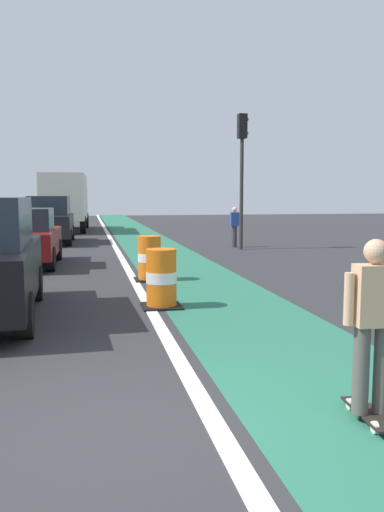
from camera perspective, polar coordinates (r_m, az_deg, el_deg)
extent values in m
plane|color=#2D2D30|center=(4.87, -8.30, -18.70)|extent=(100.00, 100.00, 0.00)
cube|color=#286B51|center=(16.73, -2.32, -0.49)|extent=(2.50, 80.00, 0.01)
cube|color=silver|center=(16.56, -7.45, -0.61)|extent=(0.20, 80.00, 0.01)
cube|color=black|center=(5.33, 18.73, -15.89)|extent=(0.28, 0.81, 0.02)
cylinder|color=silver|center=(5.09, 19.24, -17.17)|extent=(0.05, 0.11, 0.11)
cylinder|color=silver|center=(5.58, 18.26, -14.96)|extent=(0.05, 0.11, 0.11)
cylinder|color=silver|center=(5.52, 16.76, -15.15)|extent=(0.05, 0.11, 0.11)
cylinder|color=#514C47|center=(5.23, 19.91, -11.46)|extent=(0.15, 0.15, 0.82)
cylinder|color=#514C47|center=(5.14, 17.89, -11.69)|extent=(0.15, 0.15, 0.82)
cube|color=tan|center=(5.01, 19.20, -4.05)|extent=(0.37, 0.25, 0.56)
cylinder|color=tan|center=(4.92, 16.68, -4.50)|extent=(0.09, 0.09, 0.48)
sphere|color=tan|center=(4.96, 19.38, 0.50)|extent=(0.22, 0.22, 0.22)
cylinder|color=black|center=(10.85, -16.71, -2.87)|extent=(0.30, 0.69, 0.68)
cylinder|color=black|center=(8.05, -17.86, -6.15)|extent=(0.30, 0.69, 0.68)
cube|color=maroon|center=(16.14, -17.73, 1.42)|extent=(1.92, 4.14, 0.72)
cube|color=#232D38|center=(15.85, -17.94, 3.79)|extent=(1.65, 1.76, 0.64)
cylinder|color=black|center=(17.55, -19.81, 0.56)|extent=(0.29, 0.69, 0.68)
cylinder|color=black|center=(17.35, -14.46, 0.68)|extent=(0.29, 0.69, 0.68)
cylinder|color=black|center=(14.83, -15.18, -0.33)|extent=(0.29, 0.69, 0.68)
cube|color=black|center=(23.55, -15.16, 3.27)|extent=(1.89, 4.62, 0.90)
cube|color=#232D38|center=(23.52, -15.22, 5.34)|extent=(1.65, 2.87, 0.80)
cylinder|color=black|center=(25.07, -16.75, 2.38)|extent=(0.29, 0.68, 0.68)
cylinder|color=black|center=(24.95, -13.00, 2.47)|extent=(0.29, 0.68, 0.68)
cylinder|color=black|center=(22.25, -17.51, 1.85)|extent=(0.29, 0.68, 0.68)
cylinder|color=black|center=(22.11, -13.29, 1.95)|extent=(0.29, 0.68, 0.68)
cylinder|color=orange|center=(9.79, -3.33, -4.14)|extent=(0.56, 0.56, 0.42)
cylinder|color=white|center=(9.73, -3.35, -2.31)|extent=(0.57, 0.57, 0.21)
cylinder|color=orange|center=(9.69, -3.36, -0.47)|extent=(0.56, 0.56, 0.42)
cube|color=black|center=(9.83, -3.33, -5.45)|extent=(0.73, 0.73, 0.04)
cylinder|color=orange|center=(12.89, -4.63, -1.54)|extent=(0.56, 0.56, 0.42)
cylinder|color=white|center=(12.85, -4.64, -0.15)|extent=(0.57, 0.57, 0.21)
cylinder|color=orange|center=(12.81, -4.65, 1.25)|extent=(0.56, 0.56, 0.42)
cube|color=black|center=(12.92, -4.62, -2.55)|extent=(0.73, 0.73, 0.04)
cube|color=silver|center=(30.51, -13.67, 6.26)|extent=(2.48, 5.67, 2.50)
cube|color=#B21E19|center=(34.35, -13.19, 5.54)|extent=(2.26, 1.97, 2.10)
cylinder|color=black|center=(34.27, -14.88, 3.74)|extent=(0.33, 0.97, 0.96)
cylinder|color=black|center=(34.14, -11.43, 3.82)|extent=(0.33, 0.97, 0.96)
cylinder|color=black|center=(29.25, -15.80, 3.25)|extent=(0.33, 0.97, 0.96)
cylinder|color=black|center=(29.10, -11.76, 3.35)|extent=(0.33, 0.97, 0.96)
cylinder|color=#2D2D2D|center=(20.18, 5.39, 6.67)|extent=(0.14, 0.14, 4.20)
cube|color=black|center=(20.34, 5.48, 13.87)|extent=(0.32, 0.32, 0.90)
sphere|color=red|center=(20.42, 5.96, 14.57)|extent=(0.16, 0.16, 0.16)
sphere|color=green|center=(20.36, 5.94, 13.12)|extent=(0.16, 0.16, 0.16)
cylinder|color=#33333D|center=(21.04, 4.63, 2.12)|extent=(0.20, 0.20, 0.86)
cube|color=#2D4CA5|center=(21.00, 4.65, 4.02)|extent=(0.34, 0.20, 0.54)
sphere|color=beige|center=(20.98, 4.66, 5.06)|extent=(0.20, 0.20, 0.20)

